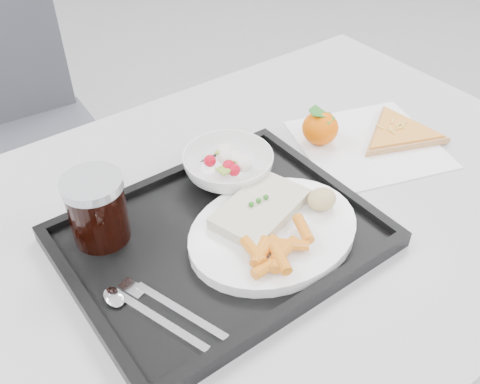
% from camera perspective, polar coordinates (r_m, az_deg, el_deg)
% --- Properties ---
extents(table, '(1.20, 0.80, 0.75)m').
position_cam_1_polar(table, '(0.92, 1.48, -4.90)').
color(table, '#AFB0B2').
rests_on(table, ground).
extents(chair, '(0.45, 0.45, 0.93)m').
position_cam_1_polar(chair, '(1.62, -23.10, 7.40)').
color(chair, '#3B3C42').
rests_on(chair, ground).
extents(tray, '(0.45, 0.35, 0.03)m').
position_cam_1_polar(tray, '(0.81, -2.05, -4.99)').
color(tray, black).
rests_on(tray, table).
extents(dinner_plate, '(0.27, 0.27, 0.02)m').
position_cam_1_polar(dinner_plate, '(0.80, 3.58, -4.26)').
color(dinner_plate, white).
rests_on(dinner_plate, tray).
extents(fish_fillet, '(0.17, 0.13, 0.03)m').
position_cam_1_polar(fish_fillet, '(0.81, 2.19, -1.80)').
color(fish_fillet, beige).
rests_on(fish_fillet, dinner_plate).
extents(bread_roll, '(0.05, 0.04, 0.03)m').
position_cam_1_polar(bread_roll, '(0.83, 8.72, -0.75)').
color(bread_roll, beige).
rests_on(bread_roll, dinner_plate).
extents(salad_bowl, '(0.15, 0.15, 0.05)m').
position_cam_1_polar(salad_bowl, '(0.90, -1.29, 2.79)').
color(salad_bowl, white).
rests_on(salad_bowl, tray).
extents(cola_glass, '(0.09, 0.09, 0.11)m').
position_cam_1_polar(cola_glass, '(0.80, -15.01, -1.65)').
color(cola_glass, black).
rests_on(cola_glass, tray).
extents(cutlery, '(0.11, 0.17, 0.01)m').
position_cam_1_polar(cutlery, '(0.73, -9.74, -12.00)').
color(cutlery, silver).
rests_on(cutlery, tray).
extents(napkin, '(0.31, 0.31, 0.00)m').
position_cam_1_polar(napkin, '(1.04, 13.50, 4.99)').
color(napkin, white).
rests_on(napkin, table).
extents(tangerine, '(0.08, 0.08, 0.07)m').
position_cam_1_polar(tangerine, '(1.01, 8.56, 6.78)').
color(tangerine, orange).
rests_on(tangerine, napkin).
extents(pizza_slice, '(0.22, 0.22, 0.02)m').
position_cam_1_polar(pizza_slice, '(1.07, 16.64, 6.06)').
color(pizza_slice, tan).
rests_on(pizza_slice, napkin).
extents(carrot_pile, '(0.12, 0.09, 0.03)m').
position_cam_1_polar(carrot_pile, '(0.75, 3.86, -6.26)').
color(carrot_pile, orange).
rests_on(carrot_pile, dinner_plate).
extents(salad_contents, '(0.07, 0.08, 0.02)m').
position_cam_1_polar(salad_contents, '(0.90, -1.01, 3.42)').
color(salad_contents, '#B9071B').
rests_on(salad_contents, salad_bowl).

